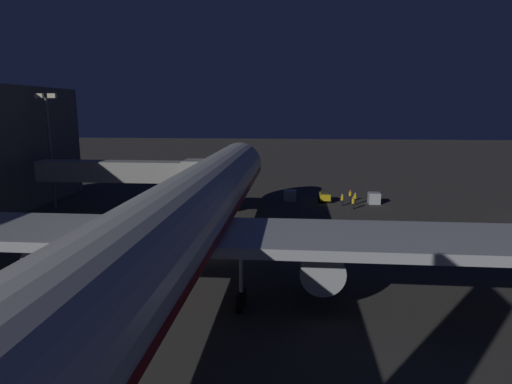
# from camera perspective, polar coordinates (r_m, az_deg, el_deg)

# --- Properties ---
(ground_plane) EXTENTS (320.00, 320.00, 0.00)m
(ground_plane) POSITION_cam_1_polar(r_m,az_deg,el_deg) (43.25, -5.47, -7.51)
(ground_plane) COLOR #383533
(airliner_at_gate) EXTENTS (56.86, 71.19, 17.98)m
(airliner_at_gate) POSITION_cam_1_polar(r_m,az_deg,el_deg) (30.43, -9.80, -4.20)
(airliner_at_gate) COLOR silver
(airliner_at_gate) RESTS_ON ground_plane
(jet_bridge) EXTENTS (21.88, 3.40, 7.42)m
(jet_bridge) POSITION_cam_1_polar(r_m,az_deg,el_deg) (56.01, -15.27, 2.56)
(jet_bridge) COLOR #9E9E99
(jet_bridge) RESTS_ON ground_plane
(apron_floodlight_mast) EXTENTS (2.90, 0.50, 15.53)m
(apron_floodlight_mast) POSITION_cam_1_polar(r_m,az_deg,el_deg) (65.91, -25.28, 5.96)
(apron_floodlight_mast) COLOR #59595E
(apron_floodlight_mast) RESTS_ON ground_plane
(pushback_tug) EXTENTS (1.86, 2.63, 1.95)m
(pushback_tug) POSITION_cam_1_polar(r_m,az_deg,el_deg) (65.39, 8.95, -0.59)
(pushback_tug) COLOR yellow
(pushback_tug) RESTS_ON ground_plane
(baggage_container_near_belt) EXTENTS (1.61, 1.74, 1.61)m
(baggage_container_near_belt) POSITION_cam_1_polar(r_m,az_deg,el_deg) (65.64, 15.12, -0.77)
(baggage_container_near_belt) COLOR #B7BABF
(baggage_container_near_belt) RESTS_ON ground_plane
(baggage_container_spare) EXTENTS (1.87, 1.71, 1.57)m
(baggage_container_spare) POSITION_cam_1_polar(r_m,az_deg,el_deg) (65.52, 4.45, -0.46)
(baggage_container_spare) COLOR #B7BABF
(baggage_container_spare) RESTS_ON ground_plane
(ground_crew_near_nose_gear) EXTENTS (0.40, 0.40, 1.76)m
(ground_crew_near_nose_gear) POSITION_cam_1_polar(r_m,az_deg,el_deg) (61.20, 12.53, -1.32)
(ground_crew_near_nose_gear) COLOR black
(ground_crew_near_nose_gear) RESTS_ON ground_plane
(ground_crew_by_belt_loader) EXTENTS (0.40, 0.40, 1.73)m
(ground_crew_by_belt_loader) POSITION_cam_1_polar(r_m,az_deg,el_deg) (62.93, 11.16, -0.95)
(ground_crew_by_belt_loader) COLOR black
(ground_crew_by_belt_loader) RESTS_ON ground_plane
(ground_crew_marshaller_fwd) EXTENTS (0.40, 0.40, 1.77)m
(ground_crew_marshaller_fwd) POSITION_cam_1_polar(r_m,az_deg,el_deg) (64.03, 12.78, -0.79)
(ground_crew_marshaller_fwd) COLOR black
(ground_crew_marshaller_fwd) RESTS_ON ground_plane
(ground_crew_walking_aft) EXTENTS (0.40, 0.40, 1.77)m
(ground_crew_walking_aft) POSITION_cam_1_polar(r_m,az_deg,el_deg) (66.01, 12.16, -0.42)
(ground_crew_walking_aft) COLOR black
(ground_crew_walking_aft) RESTS_ON ground_plane
(traffic_cone_nose_port) EXTENTS (0.36, 0.36, 0.55)m
(traffic_cone_nose_port) POSITION_cam_1_polar(r_m,az_deg,el_deg) (64.08, 0.10, -1.15)
(traffic_cone_nose_port) COLOR orange
(traffic_cone_nose_port) RESTS_ON ground_plane
(traffic_cone_nose_starboard) EXTENTS (0.36, 0.36, 0.55)m
(traffic_cone_nose_starboard) POSITION_cam_1_polar(r_m,az_deg,el_deg) (64.61, -3.79, -1.07)
(traffic_cone_nose_starboard) COLOR orange
(traffic_cone_nose_starboard) RESTS_ON ground_plane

